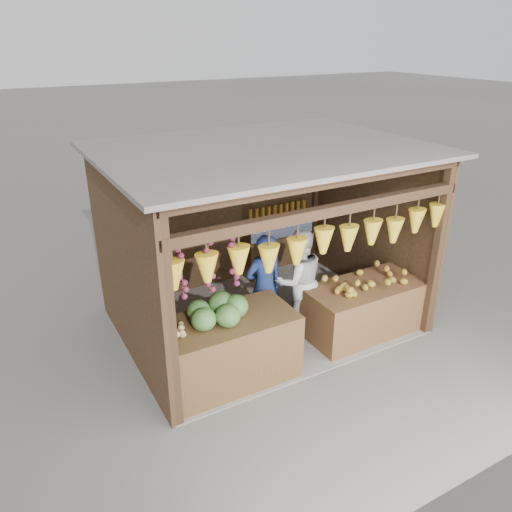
{
  "coord_description": "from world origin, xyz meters",
  "views": [
    {
      "loc": [
        -3.31,
        -5.69,
        4.03
      ],
      "look_at": [
        -0.17,
        -0.1,
        1.16
      ],
      "focal_mm": 35.0,
      "sensor_mm": 36.0,
      "label": 1
    }
  ],
  "objects_px": {
    "counter_right": "(363,309)",
    "woman_standing": "(299,281)",
    "man_standing": "(264,287)",
    "counter_left": "(226,351)",
    "vendor_seated": "(149,295)"
  },
  "relations": [
    {
      "from": "man_standing",
      "to": "woman_standing",
      "type": "xyz_separation_m",
      "value": [
        0.54,
        -0.05,
        -0.01
      ]
    },
    {
      "from": "woman_standing",
      "to": "counter_left",
      "type": "bearing_deg",
      "value": 31.35
    },
    {
      "from": "counter_left",
      "to": "counter_right",
      "type": "xyz_separation_m",
      "value": [
        2.23,
        0.05,
        -0.06
      ]
    },
    {
      "from": "woman_standing",
      "to": "man_standing",
      "type": "bearing_deg",
      "value": 3.41
    },
    {
      "from": "woman_standing",
      "to": "vendor_seated",
      "type": "bearing_deg",
      "value": -2.75
    },
    {
      "from": "woman_standing",
      "to": "counter_right",
      "type": "bearing_deg",
      "value": 153.31
    },
    {
      "from": "man_standing",
      "to": "vendor_seated",
      "type": "distance_m",
      "value": 1.57
    },
    {
      "from": "counter_right",
      "to": "vendor_seated",
      "type": "xyz_separation_m",
      "value": [
        -2.83,
        0.99,
        0.51
      ]
    },
    {
      "from": "counter_left",
      "to": "woman_standing",
      "type": "xyz_separation_m",
      "value": [
        1.47,
        0.6,
        0.34
      ]
    },
    {
      "from": "counter_left",
      "to": "woman_standing",
      "type": "bearing_deg",
      "value": 22.19
    },
    {
      "from": "counter_right",
      "to": "man_standing",
      "type": "xyz_separation_m",
      "value": [
        -1.31,
        0.61,
        0.41
      ]
    },
    {
      "from": "man_standing",
      "to": "woman_standing",
      "type": "bearing_deg",
      "value": 173.95
    },
    {
      "from": "counter_left",
      "to": "man_standing",
      "type": "bearing_deg",
      "value": 35.24
    },
    {
      "from": "counter_right",
      "to": "woman_standing",
      "type": "xyz_separation_m",
      "value": [
        -0.76,
        0.55,
        0.4
      ]
    },
    {
      "from": "counter_left",
      "to": "counter_right",
      "type": "distance_m",
      "value": 2.23
    }
  ]
}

